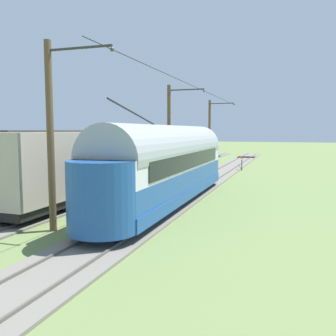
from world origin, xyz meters
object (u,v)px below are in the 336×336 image
object	(u,v)px
track_end_bumper	(177,165)
boxcar_adjacent	(85,162)
catenary_pole_mid_near	(170,132)
switch_stand	(242,164)
catenary_pole_foreground	(210,131)
spare_tie_stack	(130,171)
catenary_pole_mid_far	(52,133)
vintage_streetcar	(169,163)

from	to	relation	value
track_end_bumper	boxcar_adjacent	bearing A→B (deg)	90.01
catenary_pole_mid_near	switch_stand	xyz separation A→B (m)	(-4.22, -10.41, -3.21)
catenary_pole_foreground	spare_tie_stack	size ratio (longest dim) A/B	3.12
catenary_pole_mid_far	switch_stand	size ratio (longest dim) A/B	6.06
switch_stand	track_end_bumper	xyz separation A→B (m)	(6.73, 0.26, -0.30)
boxcar_adjacent	catenary_pole_mid_near	xyz separation A→B (m)	(-2.51, -8.36, 1.75)
catenary_pole_mid_far	spare_tie_stack	world-z (taller)	catenary_pole_mid_far
boxcar_adjacent	spare_tie_stack	size ratio (longest dim) A/B	5.99
vintage_streetcar	switch_stand	world-z (taller)	vintage_streetcar
switch_stand	catenary_pole_foreground	bearing A→B (deg)	-46.54
catenary_pole_mid_near	spare_tie_stack	size ratio (longest dim) A/B	3.12
spare_tie_stack	boxcar_adjacent	bearing A→B (deg)	102.25
catenary_pole_mid_near	track_end_bumper	xyz separation A→B (m)	(2.51, -10.14, -3.51)
catenary_pole_mid_far	spare_tie_stack	xyz separation A→B (m)	(5.21, -18.95, -3.64)
catenary_pole_mid_near	spare_tie_stack	world-z (taller)	catenary_pole_mid_near
switch_stand	spare_tie_stack	world-z (taller)	switch_stand
boxcar_adjacent	catenary_pole_foreground	bearing A→B (deg)	-96.17
catenary_pole_foreground	catenary_pole_mid_near	xyz separation A→B (m)	(0.00, 14.86, 0.00)
vintage_streetcar	boxcar_adjacent	size ratio (longest dim) A/B	1.21
boxcar_adjacent	catenary_pole_mid_near	bearing A→B (deg)	-106.70
vintage_streetcar	boxcar_adjacent	distance (m)	5.18
catenary_pole_mid_far	switch_stand	world-z (taller)	catenary_pole_mid_far
catenary_pole_foreground	vintage_streetcar	bearing A→B (deg)	96.57
catenary_pole_foreground	spare_tie_stack	world-z (taller)	catenary_pole_foreground
boxcar_adjacent	spare_tie_stack	distance (m)	12.88
catenary_pole_foreground	catenary_pole_mid_far	xyz separation A→B (m)	(0.00, 29.72, 0.00)
catenary_pole_foreground	track_end_bumper	world-z (taller)	catenary_pole_foreground
vintage_streetcar	catenary_pole_mid_far	bearing A→B (deg)	67.81
track_end_bumper	switch_stand	bearing A→B (deg)	-177.77
track_end_bumper	catenary_pole_mid_near	bearing A→B (deg)	103.91
catenary_pole_foreground	track_end_bumper	size ratio (longest dim) A/B	4.16
vintage_streetcar	spare_tie_stack	size ratio (longest dim) A/B	7.24
catenary_pole_mid_far	spare_tie_stack	bearing A→B (deg)	-74.61
catenary_pole_mid_near	catenary_pole_foreground	bearing A→B (deg)	-90.00
spare_tie_stack	catenary_pole_foreground	bearing A→B (deg)	-115.83
boxcar_adjacent	track_end_bumper	distance (m)	18.59
boxcar_adjacent	catenary_pole_mid_far	xyz separation A→B (m)	(-2.51, 6.49, 1.75)
vintage_streetcar	catenary_pole_mid_near	xyz separation A→B (m)	(2.67, -8.32, 1.65)
vintage_streetcar	catenary_pole_mid_far	size ratio (longest dim) A/B	2.32
vintage_streetcar	catenary_pole_mid_near	world-z (taller)	catenary_pole_mid_near
vintage_streetcar	boxcar_adjacent	bearing A→B (deg)	0.51
track_end_bumper	catenary_pole_foreground	bearing A→B (deg)	-118.05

